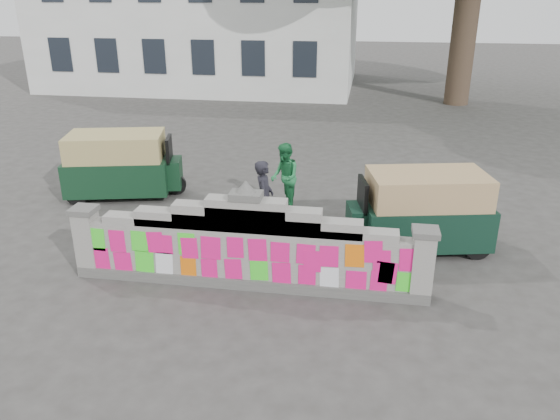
{
  "coord_description": "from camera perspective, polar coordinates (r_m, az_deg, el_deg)",
  "views": [
    {
      "loc": [
        1.95,
        -8.45,
        5.0
      ],
      "look_at": [
        0.42,
        1.0,
        1.1
      ],
      "focal_mm": 35.0,
      "sensor_mm": 36.0,
      "label": 1
    }
  ],
  "objects": [
    {
      "name": "parapet_wall",
      "position": [
        9.65,
        -3.45,
        -4.0
      ],
      "size": [
        6.48,
        0.44,
        2.01
      ],
      "color": "#4C4C49",
      "rests_on": "ground"
    },
    {
      "name": "rickshaw_right",
      "position": [
        11.4,
        14.58,
        0.0
      ],
      "size": [
        3.01,
        1.85,
        1.62
      ],
      "rotation": [
        0.0,
        0.0,
        3.35
      ],
      "color": "black",
      "rests_on": "ground"
    },
    {
      "name": "building",
      "position": [
        31.74,
        -7.71,
        20.2
      ],
      "size": [
        16.0,
        10.0,
        8.9
      ],
      "color": "silver",
      "rests_on": "ground"
    },
    {
      "name": "pedestrian",
      "position": [
        13.05,
        0.49,
        3.47
      ],
      "size": [
        0.87,
        0.96,
        1.63
      ],
      "primitive_type": "imported",
      "rotation": [
        0.0,
        0.0,
        -1.2
      ],
      "color": "#20773F",
      "rests_on": "ground"
    },
    {
      "name": "cyclist_bike",
      "position": [
        11.31,
        -1.63,
        -1.47
      ],
      "size": [
        1.85,
        0.85,
        0.93
      ],
      "primitive_type": "imported",
      "rotation": [
        0.0,
        0.0,
        1.71
      ],
      "color": "black",
      "rests_on": "ground"
    },
    {
      "name": "cyclist_rider",
      "position": [
        11.19,
        -1.65,
        0.06
      ],
      "size": [
        0.45,
        0.62,
        1.58
      ],
      "primitive_type": "imported",
      "rotation": [
        0.0,
        0.0,
        1.71
      ],
      "color": "black",
      "rests_on": "ground"
    },
    {
      "name": "rickshaw_left",
      "position": [
        14.51,
        -16.3,
        4.64
      ],
      "size": [
        3.06,
        1.92,
        1.64
      ],
      "rotation": [
        0.0,
        0.0,
        0.23
      ],
      "color": "black",
      "rests_on": "ground"
    },
    {
      "name": "ground",
      "position": [
        10.01,
        -3.34,
        -7.84
      ],
      "size": [
        100.0,
        100.0,
        0.0
      ],
      "primitive_type": "plane",
      "color": "#383533",
      "rests_on": "ground"
    }
  ]
}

